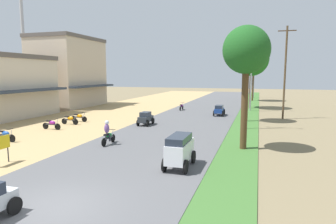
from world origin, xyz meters
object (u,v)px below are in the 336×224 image
Objects in this scene: parked_motorbike_fourth at (79,117)px; car_van_white at (180,149)px; car_sedan_blue at (219,110)px; median_tree_third at (251,59)px; streetlamp_mid at (251,74)px; parked_motorbike_third at (70,119)px; streetlamp_far at (254,74)px; utility_pole_near at (285,71)px; median_tree_nearest at (246,52)px; motorbike_foreground_rider at (108,133)px; streetlamp_near at (247,80)px; median_tree_second at (248,54)px; car_hatchback_charcoal at (146,118)px; motorbike_ahead_second at (182,106)px; parked_motorbike_nearest at (5,135)px; parked_motorbike_second at (52,124)px; median_tree_fourth at (254,59)px.

car_van_white is (13.31, -10.83, 0.47)m from parked_motorbike_fourth.
parked_motorbike_fourth is at bearing -146.48° from car_sedan_blue.
median_tree_third is 1.09× the size of streetlamp_mid.
parked_motorbike_third is at bearing -141.38° from car_sedan_blue.
streetlamp_far is at bearing 86.63° from car_van_white.
streetlamp_far is 0.85× the size of utility_pole_near.
median_tree_nearest is 7.66m from car_van_white.
motorbike_foreground_rider reaches higher than parked_motorbike_fourth.
streetlamp_near is at bearing -89.52° from median_tree_third.
median_tree_second reaches higher than motorbike_foreground_rider.
motorbike_foreground_rider is (-12.13, -16.04, -4.21)m from utility_pole_near.
car_hatchback_charcoal is at bearing -124.42° from car_sedan_blue.
streetlamp_mid is at bearing 122.52° from utility_pole_near.
streetlamp_near is at bearing -116.13° from utility_pole_near.
motorbike_ahead_second is (-12.17, 3.53, -4.49)m from utility_pole_near.
parked_motorbike_nearest is 4.74m from parked_motorbike_second.
streetlamp_mid is 0.86× the size of utility_pole_near.
median_tree_fourth is at bearing 76.90° from motorbike_foreground_rider.
parked_motorbike_nearest is 0.18× the size of median_tree_fourth.
streetlamp_mid is at bearing 44.56° from parked_motorbike_third.
utility_pole_near reaches higher than streetlamp_near.
parked_motorbike_fourth is 16.49m from streetlamp_near.
motorbike_foreground_rider is at bearing -108.35° from car_sedan_blue.
median_tree_fourth reaches higher than parked_motorbike_third.
median_tree_nearest is at bearing -89.65° from median_tree_fourth.
median_tree_second is at bearing 57.09° from motorbike_foreground_rider.
streetlamp_near reaches higher than car_sedan_blue.
car_hatchback_charcoal is (-9.12, 6.05, -5.40)m from median_tree_nearest.
parked_motorbike_second is 0.18× the size of utility_pole_near.
streetlamp_near is at bearing 32.57° from parked_motorbike_nearest.
car_hatchback_charcoal reaches higher than parked_motorbike_second.
utility_pole_near reaches higher than motorbike_ahead_second.
streetlamp_near is at bearing -51.39° from motorbike_ahead_second.
car_sedan_blue is at bearing -33.08° from motorbike_ahead_second.
motorbike_foreground_rider is at bearing -169.06° from median_tree_nearest.
parked_motorbike_fourth is (-0.17, 4.25, 0.00)m from parked_motorbike_second.
median_tree_third reaches higher than car_van_white.
motorbike_ahead_second is (-8.78, 17.89, -5.57)m from median_tree_nearest.
car_van_white reaches higher than motorbike_ahead_second.
car_hatchback_charcoal is at bearing -104.29° from streetlamp_far.
parked_motorbike_second is 23.62m from utility_pole_near.
median_tree_third is at bearing 92.41° from streetlamp_mid.
motorbike_ahead_second is at bearing 104.49° from car_van_white.
median_tree_third is (15.89, 17.19, 6.28)m from parked_motorbike_fourth.
parked_motorbike_fourth is 0.22× the size of streetlamp_far.
median_tree_nearest is 15.74m from car_sedan_blue.
motorbike_ahead_second is at bearing 116.14° from median_tree_nearest.
utility_pole_near is (3.60, -20.59, -2.29)m from median_tree_fourth.
car_hatchback_charcoal is 11.84m from motorbike_ahead_second.
car_hatchback_charcoal is at bearing 92.79° from motorbike_foreground_rider.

